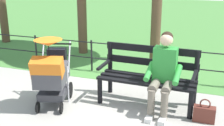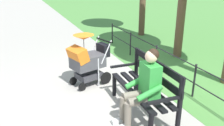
{
  "view_description": "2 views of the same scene",
  "coord_description": "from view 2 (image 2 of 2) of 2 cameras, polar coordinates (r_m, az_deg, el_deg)",
  "views": [
    {
      "loc": [
        -1.73,
        4.39,
        2.23
      ],
      "look_at": [
        -0.25,
        0.12,
        0.72
      ],
      "focal_mm": 46.77,
      "sensor_mm": 36.0,
      "label": 1
    },
    {
      "loc": [
        -4.17,
        1.93,
        2.39
      ],
      "look_at": [
        -0.08,
        0.24,
        0.73
      ],
      "focal_mm": 39.26,
      "sensor_mm": 36.0,
      "label": 2
    }
  ],
  "objects": [
    {
      "name": "ground_plane",
      "position": [
        5.17,
        2.12,
        -6.9
      ],
      "size": [
        60.0,
        60.0,
        0.0
      ],
      "primitive_type": "plane",
      "color": "#ADA89E"
    },
    {
      "name": "person_on_bench",
      "position": [
        3.96,
        7.39,
        -5.17
      ],
      "size": [
        0.54,
        0.74,
        1.28
      ],
      "color": "slate",
      "rests_on": "ground"
    },
    {
      "name": "stroller",
      "position": [
        5.33,
        -5.76,
        0.83
      ],
      "size": [
        0.72,
        0.98,
        1.15
      ],
      "color": "black",
      "rests_on": "ground"
    },
    {
      "name": "park_bench",
      "position": [
        4.34,
        8.05,
        -4.98
      ],
      "size": [
        1.62,
        0.65,
        0.96
      ],
      "color": "black",
      "rests_on": "ground"
    },
    {
      "name": "park_fence",
      "position": [
        5.61,
        14.06,
        -0.61
      ],
      "size": [
        7.13,
        0.04,
        0.7
      ],
      "color": "black",
      "rests_on": "ground"
    }
  ]
}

